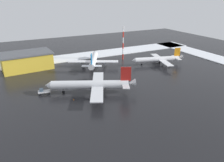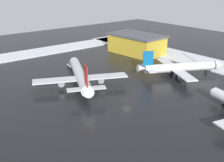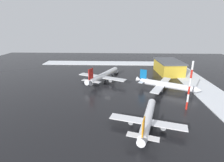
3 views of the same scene
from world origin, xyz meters
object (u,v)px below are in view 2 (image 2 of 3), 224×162
(pushback_tug, at_px, (72,65))
(ground_crew_mid_apron, at_px, (105,77))
(airplane_parked_portside, at_px, (80,75))
(ground_crew_beside_wing, at_px, (83,82))
(traffic_cone_near_nose, at_px, (60,79))
(traffic_cone_mid_line, at_px, (89,78))
(cargo_hangar, at_px, (137,44))
(airplane_foreground_jet, at_px, (180,67))

(pushback_tug, distance_m, ground_crew_mid_apron, 18.42)
(airplane_parked_portside, distance_m, ground_crew_beside_wing, 2.75)
(ground_crew_mid_apron, bearing_deg, ground_crew_beside_wing, -150.00)
(airplane_parked_portside, bearing_deg, traffic_cone_near_nose, 42.82)
(traffic_cone_mid_line, bearing_deg, cargo_hangar, -67.38)
(airplane_parked_portside, relative_size, ground_crew_beside_wing, 19.67)
(ground_crew_beside_wing, bearing_deg, airplane_foreground_jet, -174.64)
(ground_crew_beside_wing, relative_size, traffic_cone_mid_line, 3.11)
(pushback_tug, relative_size, traffic_cone_mid_line, 8.88)
(pushback_tug, distance_m, ground_crew_beside_wing, 18.69)
(airplane_parked_portside, relative_size, pushback_tug, 6.88)
(traffic_cone_mid_line, bearing_deg, airplane_parked_portside, 121.53)
(pushback_tug, bearing_deg, ground_crew_beside_wing, 169.36)
(pushback_tug, bearing_deg, traffic_cone_near_nose, 140.26)
(ground_crew_mid_apron, xyz_separation_m, ground_crew_beside_wing, (0.67, 8.61, 0.00))
(ground_crew_mid_apron, bearing_deg, pushback_tug, 131.75)
(pushback_tug, xyz_separation_m, ground_crew_mid_apron, (-18.27, -2.35, -0.31))
(airplane_parked_portside, distance_m, cargo_hangar, 46.81)
(ground_crew_mid_apron, relative_size, traffic_cone_near_nose, 3.11)
(airplane_foreground_jet, bearing_deg, airplane_parked_portside, -176.23)
(traffic_cone_near_nose, bearing_deg, airplane_foreground_jet, -122.59)
(pushback_tug, height_order, traffic_cone_near_nose, pushback_tug)
(airplane_parked_portside, xyz_separation_m, traffic_cone_near_nose, (8.64, 2.81, -3.23))
(airplane_parked_portside, relative_size, traffic_cone_mid_line, 61.17)
(ground_crew_beside_wing, bearing_deg, traffic_cone_mid_line, -113.49)
(airplane_parked_portside, xyz_separation_m, airplane_foreground_jet, (-13.98, -32.57, -0.34))
(cargo_hangar, xyz_separation_m, traffic_cone_mid_line, (-15.40, 36.95, -4.17))
(cargo_hangar, distance_m, traffic_cone_near_nose, 46.93)
(airplane_parked_portside, relative_size, airplane_foreground_jet, 1.12)
(ground_crew_mid_apron, relative_size, cargo_hangar, 0.07)
(airplane_foreground_jet, relative_size, ground_crew_beside_wing, 17.53)
(airplane_parked_portside, bearing_deg, pushback_tug, 2.11)
(ground_crew_beside_wing, height_order, cargo_hangar, cargo_hangar)
(ground_crew_beside_wing, xyz_separation_m, traffic_cone_mid_line, (3.63, -4.76, -0.70))
(traffic_cone_mid_line, bearing_deg, airplane_foreground_jet, -123.30)
(ground_crew_beside_wing, bearing_deg, ground_crew_mid_apron, -155.20)
(airplane_parked_portside, distance_m, traffic_cone_near_nose, 9.64)
(cargo_hangar, relative_size, traffic_cone_mid_line, 47.31)
(traffic_cone_near_nose, height_order, traffic_cone_mid_line, same)
(airplane_foreground_jet, distance_m, cargo_hangar, 34.53)
(airplane_foreground_jet, height_order, ground_crew_beside_wing, airplane_foreground_jet)
(pushback_tug, distance_m, traffic_cone_mid_line, 14.09)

